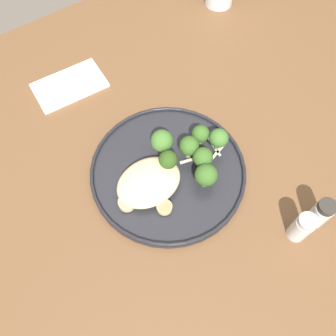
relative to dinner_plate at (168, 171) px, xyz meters
name	(u,v)px	position (x,y,z in m)	size (l,w,h in m)	color
ground	(167,253)	(0.02, 0.04, -0.75)	(6.00, 6.00, 0.00)	#665B51
wooden_dining_table	(166,172)	(0.02, 0.04, -0.09)	(1.40, 1.00, 0.74)	brown
dinner_plate	(168,171)	(0.00, 0.00, 0.00)	(0.29, 0.29, 0.02)	#232328
noodle_bed	(149,182)	(-0.05, -0.01, 0.02)	(0.12, 0.09, 0.03)	beige
seared_scallop_front_small	(147,184)	(-0.05, -0.01, 0.01)	(0.03, 0.03, 0.01)	#E5C689
seared_scallop_tilted_round	(132,182)	(-0.07, 0.01, 0.01)	(0.03, 0.03, 0.01)	#E5C689
seared_scallop_rear_pale	(127,203)	(-0.10, -0.02, 0.01)	(0.03, 0.03, 0.02)	beige
seared_scallop_large_seared	(162,184)	(-0.03, -0.02, 0.01)	(0.03, 0.03, 0.01)	#DBB77A
seared_scallop_tiny_bay	(164,207)	(-0.05, -0.06, 0.01)	(0.03, 0.03, 0.01)	#E5C689
seared_scallop_half_hidden	(167,161)	(0.01, 0.01, 0.01)	(0.02, 0.02, 0.02)	beige
broccoli_floret_near_rim	(201,134)	(0.08, 0.01, 0.04)	(0.03, 0.03, 0.05)	#89A356
broccoli_floret_center_pile	(189,146)	(0.05, 0.00, 0.04)	(0.04, 0.04, 0.05)	#89A356
broccoli_floret_left_leaning	(203,157)	(0.06, -0.03, 0.04)	(0.04, 0.04, 0.05)	#7A994C
broccoli_floret_beside_noodles	(206,175)	(0.04, -0.06, 0.03)	(0.04, 0.04, 0.05)	#7A994C
broccoli_floret_rear_charred	(168,160)	(0.00, 0.00, 0.04)	(0.03, 0.03, 0.06)	#89A356
broccoli_floret_front_edge	(219,138)	(0.10, -0.01, 0.04)	(0.04, 0.04, 0.06)	#7A994C
broccoli_floret_small_sprig	(162,142)	(0.01, 0.04, 0.04)	(0.04, 0.04, 0.06)	#7A994C
onion_sliver_curled_piece	(213,146)	(0.10, -0.01, 0.01)	(0.05, 0.01, 0.00)	silver
onion_sliver_short_strip	(215,155)	(0.09, -0.03, 0.01)	(0.05, 0.01, 0.00)	silver
onion_sliver_pale_crescent	(189,160)	(0.04, -0.01, 0.01)	(0.04, 0.01, 0.00)	silver
folded_napkin	(70,85)	(-0.06, 0.30, 0.00)	(0.15, 0.09, 0.01)	white
salt_shaker	(302,227)	(0.11, -0.22, 0.02)	(0.03, 0.03, 0.07)	white
pepper_shaker	(321,213)	(0.16, -0.22, 0.02)	(0.03, 0.03, 0.07)	white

